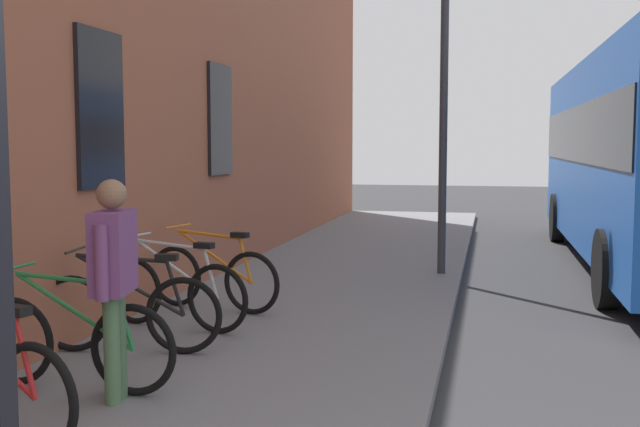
{
  "coord_description": "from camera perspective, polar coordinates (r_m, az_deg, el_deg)",
  "views": [
    {
      "loc": [
        -1.63,
        -0.41,
        2.06
      ],
      "look_at": [
        4.61,
        0.99,
        1.47
      ],
      "focal_mm": 42.95,
      "sensor_mm": 36.0,
      "label": 1
    }
  ],
  "objects": [
    {
      "name": "pedestrian_near_bus",
      "position": [
        5.91,
        -15.15,
        -3.84
      ],
      "size": [
        0.63,
        0.32,
        1.67
      ],
      "color": "#4C724C",
      "rests_on": "sidewalk_pavement"
    },
    {
      "name": "ground",
      "position": [
        7.92,
        16.76,
        -10.01
      ],
      "size": [
        60.0,
        60.0,
        0.0
      ],
      "primitive_type": "plane",
      "color": "#2D2D30"
    },
    {
      "name": "bicycle_by_door",
      "position": [
        6.36,
        -17.93,
        -9.08
      ],
      "size": [
        0.48,
        1.77,
        0.97
      ],
      "color": "black",
      "rests_on": "sidewalk_pavement"
    },
    {
      "name": "bicycle_end_of_row",
      "position": [
        8.99,
        -7.96,
        -4.71
      ],
      "size": [
        0.57,
        1.74,
        0.97
      ],
      "color": "black",
      "rests_on": "sidewalk_pavement"
    },
    {
      "name": "street_lamp",
      "position": [
        11.49,
        9.23,
        10.25
      ],
      "size": [
        0.28,
        0.28,
        4.95
      ],
      "color": "#333338",
      "rests_on": "sidewalk_pavement"
    },
    {
      "name": "sidewalk_pavement",
      "position": [
        10.07,
        0.03,
        -6.18
      ],
      "size": [
        24.0,
        3.5,
        0.12
      ],
      "primitive_type": "cube",
      "color": "slate",
      "rests_on": "ground"
    },
    {
      "name": "bicycle_under_window",
      "position": [
        7.33,
        -14.06,
        -7.1
      ],
      "size": [
        0.48,
        1.76,
        0.97
      ],
      "color": "black",
      "rests_on": "sidewalk_pavement"
    },
    {
      "name": "bicycle_far_end",
      "position": [
        8.17,
        -10.75,
        -5.76
      ],
      "size": [
        0.54,
        1.74,
        0.97
      ],
      "color": "black",
      "rests_on": "sidewalk_pavement"
    },
    {
      "name": "station_facade",
      "position": [
        11.53,
        -9.1,
        13.13
      ],
      "size": [
        22.0,
        0.65,
        7.3
      ],
      "color": "#9E563D",
      "rests_on": "ground"
    }
  ]
}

